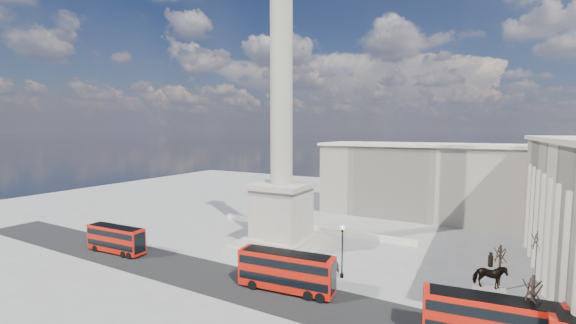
{
  "coord_description": "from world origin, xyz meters",
  "views": [
    {
      "loc": [
        28.77,
        -44.93,
        19.38
      ],
      "look_at": [
        3.31,
        1.2,
        14.77
      ],
      "focal_mm": 22.0,
      "sensor_mm": 36.0,
      "label": 1
    }
  ],
  "objects_px": {
    "pedestrian_crossing": "(266,270)",
    "pedestrian_walking": "(337,268)",
    "nelsons_column": "(282,171)",
    "equestrian_statue": "(488,302)",
    "pedestrian_standing": "(436,310)",
    "victorian_lamp": "(342,247)",
    "red_bus_b": "(287,271)",
    "red_bus_a": "(116,239)",
    "red_bus_c": "(492,321)"
  },
  "relations": [
    {
      "from": "red_bus_a",
      "to": "red_bus_b",
      "type": "height_order",
      "value": "red_bus_b"
    },
    {
      "from": "red_bus_c",
      "to": "pedestrian_standing",
      "type": "bearing_deg",
      "value": 139.6
    },
    {
      "from": "red_bus_a",
      "to": "victorian_lamp",
      "type": "bearing_deg",
      "value": 10.07
    },
    {
      "from": "victorian_lamp",
      "to": "equestrian_statue",
      "type": "distance_m",
      "value": 17.39
    },
    {
      "from": "victorian_lamp",
      "to": "pedestrian_standing",
      "type": "bearing_deg",
      "value": -21.02
    },
    {
      "from": "pedestrian_walking",
      "to": "red_bus_a",
      "type": "bearing_deg",
      "value": 164.72
    },
    {
      "from": "red_bus_b",
      "to": "red_bus_c",
      "type": "distance_m",
      "value": 21.58
    },
    {
      "from": "victorian_lamp",
      "to": "equestrian_statue",
      "type": "height_order",
      "value": "equestrian_statue"
    },
    {
      "from": "nelsons_column",
      "to": "equestrian_statue",
      "type": "xyz_separation_m",
      "value": [
        29.95,
        -11.12,
        -10.29
      ]
    },
    {
      "from": "red_bus_c",
      "to": "pedestrian_crossing",
      "type": "height_order",
      "value": "red_bus_c"
    },
    {
      "from": "red_bus_c",
      "to": "victorian_lamp",
      "type": "relative_size",
      "value": 1.66
    },
    {
      "from": "nelsons_column",
      "to": "red_bus_b",
      "type": "height_order",
      "value": "nelsons_column"
    },
    {
      "from": "red_bus_c",
      "to": "equestrian_statue",
      "type": "height_order",
      "value": "equestrian_statue"
    },
    {
      "from": "red_bus_b",
      "to": "red_bus_a",
      "type": "bearing_deg",
      "value": 176.68
    },
    {
      "from": "red_bus_b",
      "to": "red_bus_c",
      "type": "xyz_separation_m",
      "value": [
        21.56,
        -0.9,
        -0.08
      ]
    },
    {
      "from": "pedestrian_crossing",
      "to": "equestrian_statue",
      "type": "bearing_deg",
      "value": -143.66
    },
    {
      "from": "nelsons_column",
      "to": "pedestrian_walking",
      "type": "relative_size",
      "value": 28.94
    },
    {
      "from": "equestrian_statue",
      "to": "red_bus_b",
      "type": "bearing_deg",
      "value": -172.69
    },
    {
      "from": "nelsons_column",
      "to": "pedestrian_crossing",
      "type": "bearing_deg",
      "value": -69.93
    },
    {
      "from": "nelsons_column",
      "to": "victorian_lamp",
      "type": "bearing_deg",
      "value": -27.5
    },
    {
      "from": "nelsons_column",
      "to": "pedestrian_crossing",
      "type": "height_order",
      "value": "nelsons_column"
    },
    {
      "from": "pedestrian_walking",
      "to": "pedestrian_standing",
      "type": "bearing_deg",
      "value": -52.78
    },
    {
      "from": "red_bus_a",
      "to": "red_bus_b",
      "type": "relative_size",
      "value": 0.89
    },
    {
      "from": "red_bus_b",
      "to": "pedestrian_standing",
      "type": "distance_m",
      "value": 16.86
    },
    {
      "from": "victorian_lamp",
      "to": "equestrian_statue",
      "type": "xyz_separation_m",
      "value": [
        16.78,
        -4.26,
        -1.54
      ]
    },
    {
      "from": "pedestrian_crossing",
      "to": "pedestrian_walking",
      "type": "bearing_deg",
      "value": -110.49
    },
    {
      "from": "equestrian_statue",
      "to": "pedestrian_standing",
      "type": "height_order",
      "value": "equestrian_statue"
    },
    {
      "from": "red_bus_c",
      "to": "nelsons_column",
      "type": "bearing_deg",
      "value": 146.83
    },
    {
      "from": "pedestrian_walking",
      "to": "red_bus_b",
      "type": "bearing_deg",
      "value": -144.88
    },
    {
      "from": "pedestrian_standing",
      "to": "victorian_lamp",
      "type": "bearing_deg",
      "value": -27.31
    },
    {
      "from": "red_bus_c",
      "to": "pedestrian_walking",
      "type": "height_order",
      "value": "red_bus_c"
    },
    {
      "from": "pedestrian_walking",
      "to": "nelsons_column",
      "type": "bearing_deg",
      "value": 123.34
    },
    {
      "from": "red_bus_a",
      "to": "equestrian_statue",
      "type": "distance_m",
      "value": 51.83
    },
    {
      "from": "pedestrian_standing",
      "to": "pedestrian_walking",
      "type": "bearing_deg",
      "value": -28.87
    },
    {
      "from": "pedestrian_crossing",
      "to": "pedestrian_standing",
      "type": "bearing_deg",
      "value": -144.51
    },
    {
      "from": "red_bus_c",
      "to": "equestrian_statue",
      "type": "xyz_separation_m",
      "value": [
        -0.27,
        3.63,
        0.18
      ]
    },
    {
      "from": "victorian_lamp",
      "to": "equestrian_statue",
      "type": "relative_size",
      "value": 0.93
    },
    {
      "from": "pedestrian_standing",
      "to": "red_bus_a",
      "type": "bearing_deg",
      "value": -1.87
    },
    {
      "from": "pedestrian_standing",
      "to": "equestrian_statue",
      "type": "bearing_deg",
      "value": 178.39
    },
    {
      "from": "red_bus_c",
      "to": "pedestrian_crossing",
      "type": "distance_m",
      "value": 26.26
    },
    {
      "from": "nelsons_column",
      "to": "pedestrian_standing",
      "type": "bearing_deg",
      "value": -24.48
    },
    {
      "from": "red_bus_b",
      "to": "red_bus_c",
      "type": "bearing_deg",
      "value": -8.15
    },
    {
      "from": "red_bus_b",
      "to": "victorian_lamp",
      "type": "distance_m",
      "value": 8.48
    },
    {
      "from": "red_bus_b",
      "to": "pedestrian_walking",
      "type": "bearing_deg",
      "value": 59.57
    },
    {
      "from": "red_bus_b",
      "to": "pedestrian_crossing",
      "type": "bearing_deg",
      "value": 146.49
    },
    {
      "from": "nelsons_column",
      "to": "equestrian_statue",
      "type": "bearing_deg",
      "value": -20.37
    },
    {
      "from": "red_bus_a",
      "to": "pedestrian_walking",
      "type": "relative_size",
      "value": 6.24
    },
    {
      "from": "red_bus_a",
      "to": "pedestrian_standing",
      "type": "xyz_separation_m",
      "value": [
        46.99,
        3.64,
        -1.47
      ]
    },
    {
      "from": "nelsons_column",
      "to": "red_bus_c",
      "type": "height_order",
      "value": "nelsons_column"
    },
    {
      "from": "red_bus_c",
      "to": "pedestrian_walking",
      "type": "distance_m",
      "value": 20.03
    }
  ]
}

